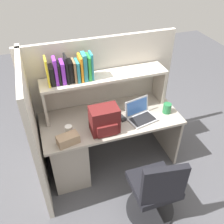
{
  "coord_description": "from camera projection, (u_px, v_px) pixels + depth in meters",
  "views": [
    {
      "loc": [
        -0.69,
        -2.12,
        2.52
      ],
      "look_at": [
        0.0,
        -0.05,
        0.85
      ],
      "focal_mm": 39.61,
      "sensor_mm": 36.0,
      "label": 1
    }
  ],
  "objects": [
    {
      "name": "office_chair",
      "position": [
        155.0,
        193.0,
        2.45
      ],
      "size": [
        0.52,
        0.52,
        0.93
      ],
      "rotation": [
        0.0,
        0.0,
        3.0
      ],
      "color": "black",
      "rests_on": "ground_plane"
    },
    {
      "name": "overhead_hutch",
      "position": [
        105.0,
        83.0,
        2.8
      ],
      "size": [
        1.44,
        0.28,
        0.45
      ],
      "color": "#B3A99C",
      "rests_on": "desk"
    },
    {
      "name": "cubicle_partition_rear",
      "position": [
        101.0,
        97.0,
        3.12
      ],
      "size": [
        1.84,
        0.05,
        1.55
      ],
      "primitive_type": "cube",
      "color": "#BCB5A8",
      "rests_on": "ground_plane"
    },
    {
      "name": "cubicle_partition_left",
      "position": [
        35.0,
        133.0,
        2.58
      ],
      "size": [
        0.05,
        1.06,
        1.55
      ],
      "primitive_type": "cube",
      "color": "#BCB5A8",
      "rests_on": "ground_plane"
    },
    {
      "name": "laptop",
      "position": [
        140.0,
        115.0,
        2.83
      ],
      "size": [
        0.36,
        0.31,
        0.22
      ],
      "color": "#B7BABF",
      "rests_on": "desk"
    },
    {
      "name": "backpack",
      "position": [
        105.0,
        120.0,
        2.6
      ],
      "size": [
        0.3,
        0.23,
        0.3
      ],
      "color": "#591919",
      "rests_on": "desk"
    },
    {
      "name": "computer_mouse",
      "position": [
        122.0,
        118.0,
        2.83
      ],
      "size": [
        0.09,
        0.12,
        0.03
      ],
      "primitive_type": "cube",
      "rotation": [
        0.0,
        0.0,
        0.26
      ],
      "color": "#262628",
      "rests_on": "desk"
    },
    {
      "name": "ground_plane",
      "position": [
        111.0,
        160.0,
        3.3
      ],
      "size": [
        8.0,
        8.0,
        0.0
      ],
      "primitive_type": "plane",
      "color": "#4C4C51"
    },
    {
      "name": "desk",
      "position": [
        80.0,
        145.0,
        2.96
      ],
      "size": [
        1.6,
        0.7,
        0.73
      ],
      "color": "#AAA093",
      "rests_on": "ground_plane"
    },
    {
      "name": "paper_cup",
      "position": [
        69.0,
        130.0,
        2.61
      ],
      "size": [
        0.08,
        0.08,
        0.11
      ],
      "primitive_type": "cylinder",
      "color": "white",
      "rests_on": "desk"
    },
    {
      "name": "reference_books_on_shelf",
      "position": [
        70.0,
        70.0,
        2.57
      ],
      "size": [
        0.48,
        0.18,
        0.3
      ],
      "color": "yellow",
      "rests_on": "overhead_hutch"
    },
    {
      "name": "snack_canister",
      "position": [
        167.0,
        108.0,
        2.91
      ],
      "size": [
        0.1,
        0.1,
        0.12
      ],
      "primitive_type": "cylinder",
      "color": "#26723F",
      "rests_on": "desk"
    },
    {
      "name": "tissue_box",
      "position": [
        68.0,
        139.0,
        2.5
      ],
      "size": [
        0.24,
        0.16,
        0.1
      ],
      "primitive_type": "cube",
      "rotation": [
        0.0,
        0.0,
        0.21
      ],
      "color": "#9E7F60",
      "rests_on": "desk"
    }
  ]
}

